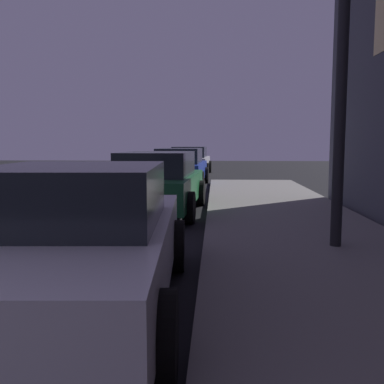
{
  "coord_description": "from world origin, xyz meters",
  "views": [
    {
      "loc": [
        4.18,
        0.27,
        1.64
      ],
      "look_at": [
        4.04,
        2.88,
        1.35
      ],
      "focal_mm": 41.02,
      "sensor_mm": 36.0,
      "label": 1
    }
  ],
  "objects_px": {
    "car_green": "(158,183)",
    "car_blue": "(180,167)",
    "car_white": "(78,241)",
    "car_silver": "(190,161)"
  },
  "relations": [
    {
      "from": "car_blue",
      "to": "car_silver",
      "type": "xyz_separation_m",
      "value": [
        0.0,
        6.32,
        -0.0
      ]
    },
    {
      "from": "car_white",
      "to": "car_blue",
      "type": "xyz_separation_m",
      "value": [
        -0.0,
        12.29,
        0.02
      ]
    },
    {
      "from": "car_white",
      "to": "car_green",
      "type": "distance_m",
      "value": 6.02
    },
    {
      "from": "car_silver",
      "to": "car_green",
      "type": "bearing_deg",
      "value": -90.01
    },
    {
      "from": "car_white",
      "to": "car_silver",
      "type": "distance_m",
      "value": 18.61
    },
    {
      "from": "car_blue",
      "to": "car_white",
      "type": "bearing_deg",
      "value": -89.99
    },
    {
      "from": "car_white",
      "to": "car_blue",
      "type": "distance_m",
      "value": 12.29
    },
    {
      "from": "car_blue",
      "to": "car_green",
      "type": "bearing_deg",
      "value": -90.01
    },
    {
      "from": "car_green",
      "to": "car_blue",
      "type": "xyz_separation_m",
      "value": [
        0.0,
        6.27,
        -0.0
      ]
    },
    {
      "from": "car_white",
      "to": "car_green",
      "type": "bearing_deg",
      "value": 90.03
    }
  ]
}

